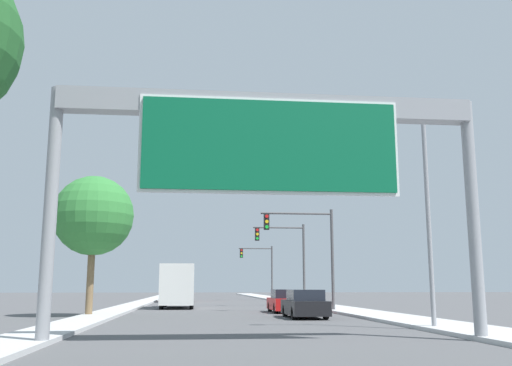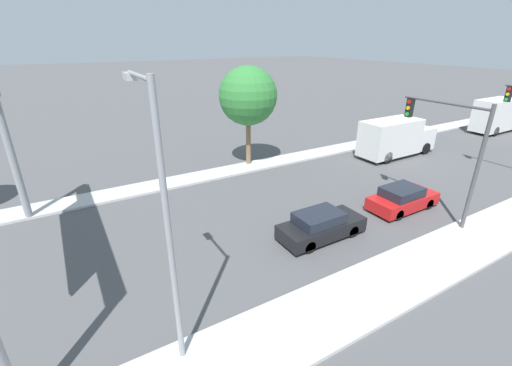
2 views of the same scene
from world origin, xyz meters
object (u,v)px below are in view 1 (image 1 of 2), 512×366
truck_box_primary (183,285)px  truck_box_secondary (178,286)px  street_lamp_right (419,195)px  palm_tree_background (94,216)px  traffic_light_mid_block (288,251)px  car_near_right (286,302)px  traffic_light_near_intersection (310,242)px  sign_gantry (270,141)px  car_mid_left (305,305)px  traffic_light_far_intersection (261,264)px

truck_box_primary → truck_box_secondary: truck_box_primary is taller
truck_box_secondary → street_lamp_right: (10.03, -22.66, 3.54)m
truck_box_secondary → palm_tree_background: size_ratio=0.96×
truck_box_primary → traffic_light_mid_block: 16.46m
truck_box_secondary → car_near_right: bearing=-48.2°
truck_box_secondary → palm_tree_background: palm_tree_background is taller
truck_box_secondary → palm_tree_background: 13.28m
traffic_light_near_intersection → street_lamp_right: street_lamp_right is taller
truck_box_primary → truck_box_secondary: size_ratio=0.96×
sign_gantry → traffic_light_mid_block: 30.66m
car_mid_left → traffic_light_far_intersection: bearing=86.9°
car_mid_left → truck_box_primary: bearing=102.9°
traffic_light_near_intersection → palm_tree_background: size_ratio=0.87×
truck_box_primary → traffic_light_mid_block: traffic_light_mid_block is taller
palm_tree_background → truck_box_secondary: bearing=69.9°
sign_gantry → car_near_right: sign_gantry is taller
car_mid_left → street_lamp_right: (3.03, -8.54, 4.48)m
traffic_light_near_intersection → palm_tree_background: 14.05m
car_mid_left → car_near_right: bearing=90.0°
truck_box_primary → traffic_light_mid_block: size_ratio=1.06×
car_near_right → car_mid_left: car_mid_left is taller
traffic_light_near_intersection → street_lamp_right: bearing=-85.4°
truck_box_primary → traffic_light_near_intersection: (8.77, -23.55, 2.72)m
traffic_light_near_intersection → traffic_light_mid_block: (0.18, 10.00, 0.00)m
car_near_right → palm_tree_background: palm_tree_background is taller
traffic_light_mid_block → truck_box_secondary: bearing=-161.9°
palm_tree_background → truck_box_primary: bearing=81.2°
truck_box_primary → car_near_right: bearing=-73.9°
car_near_right → truck_box_primary: 25.33m
car_mid_left → truck_box_primary: size_ratio=0.64×
traffic_light_mid_block → car_mid_left: bearing=-96.5°
truck_box_secondary → traffic_light_mid_block: 9.85m
palm_tree_background → traffic_light_far_intersection: bearing=69.0°
car_mid_left → truck_box_primary: (-7.00, 30.60, 1.10)m
sign_gantry → car_mid_left: sign_gantry is taller
car_mid_left → street_lamp_right: 10.11m
car_mid_left → traffic_light_near_intersection: size_ratio=0.68×
truck_box_secondary → street_lamp_right: size_ratio=0.85×
car_mid_left → sign_gantry: bearing=-105.0°
car_near_right → traffic_light_near_intersection: traffic_light_near_intersection is taller
sign_gantry → truck_box_primary: size_ratio=1.87×
car_near_right → street_lamp_right: size_ratio=0.50×
sign_gantry → car_near_right: 20.40m
traffic_light_near_intersection → traffic_light_far_intersection: 30.00m
traffic_light_mid_block → palm_tree_background: bearing=-131.9°
traffic_light_near_intersection → traffic_light_mid_block: traffic_light_mid_block is taller
traffic_light_mid_block → street_lamp_right: 25.62m
car_mid_left → traffic_light_near_intersection: traffic_light_near_intersection is taller
sign_gantry → palm_tree_background: palm_tree_background is taller
street_lamp_right → palm_tree_background: bearing=143.3°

